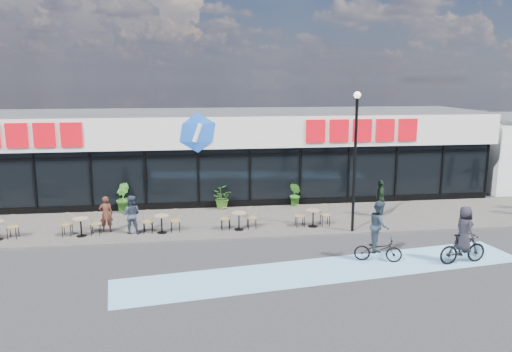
% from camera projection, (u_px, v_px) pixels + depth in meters
% --- Properties ---
extents(ground, '(120.00, 120.00, 0.00)m').
position_uv_depth(ground, '(205.00, 260.00, 17.50)').
color(ground, '#28282B').
rests_on(ground, ground).
extents(sidewalk, '(44.00, 5.00, 0.10)m').
position_uv_depth(sidewalk, '(201.00, 223.00, 21.87)').
color(sidewalk, '#5C5751').
rests_on(sidewalk, ground).
extents(bike_lane, '(14.17, 4.13, 0.01)m').
position_uv_depth(bike_lane, '(327.00, 270.00, 16.59)').
color(bike_lane, '#74AFDC').
rests_on(bike_lane, ground).
extents(building, '(30.60, 6.57, 4.75)m').
position_uv_depth(building, '(197.00, 154.00, 26.71)').
color(building, black).
rests_on(building, ground).
extents(lamp_post, '(0.28, 0.28, 5.68)m').
position_uv_depth(lamp_post, '(355.00, 151.00, 19.93)').
color(lamp_post, black).
rests_on(lamp_post, sidewalk).
extents(bistro_set_2, '(1.54, 0.62, 0.90)m').
position_uv_depth(bistro_set_2, '(81.00, 224.00, 19.88)').
color(bistro_set_2, tan).
rests_on(bistro_set_2, sidewalk).
extents(bistro_set_3, '(1.54, 0.62, 0.90)m').
position_uv_depth(bistro_set_3, '(162.00, 221.00, 20.31)').
color(bistro_set_3, tan).
rests_on(bistro_set_3, sidewalk).
extents(bistro_set_4, '(1.54, 0.62, 0.90)m').
position_uv_depth(bistro_set_4, '(239.00, 218.00, 20.74)').
color(bistro_set_4, tan).
rests_on(bistro_set_4, sidewalk).
extents(bistro_set_5, '(1.54, 0.62, 0.90)m').
position_uv_depth(bistro_set_5, '(313.00, 216.00, 21.17)').
color(bistro_set_5, tan).
rests_on(bistro_set_5, sidewalk).
extents(potted_plant_left, '(0.86, 0.94, 1.37)m').
position_uv_depth(potted_plant_left, '(122.00, 198.00, 23.41)').
color(potted_plant_left, '#2B651C').
rests_on(potted_plant_left, sidewalk).
extents(potted_plant_mid, '(1.28, 1.25, 1.08)m').
position_uv_depth(potted_plant_mid, '(221.00, 198.00, 24.02)').
color(potted_plant_mid, '#305E1A').
rests_on(potted_plant_mid, sidewalk).
extents(potted_plant_right, '(0.69, 0.77, 1.18)m').
position_uv_depth(potted_plant_right, '(295.00, 195.00, 24.49)').
color(potted_plant_right, '#2C691E').
rests_on(potted_plant_right, sidewalk).
extents(patron_left, '(0.59, 0.43, 1.50)m').
position_uv_depth(patron_left, '(106.00, 214.00, 20.32)').
color(patron_left, '#49241A').
rests_on(patron_left, sidewalk).
extents(patron_right, '(0.85, 0.71, 1.57)m').
position_uv_depth(patron_right, '(131.00, 214.00, 20.10)').
color(patron_right, '#2C3545').
rests_on(patron_right, sidewalk).
extents(pedestrian_a, '(0.59, 1.05, 1.69)m').
position_uv_depth(pedestrian_a, '(380.00, 198.00, 22.64)').
color(pedestrian_a, black).
rests_on(pedestrian_a, sidewalk).
extents(cyclist_a, '(1.73, 1.03, 2.17)m').
position_uv_depth(cyclist_a, '(379.00, 236.00, 17.22)').
color(cyclist_a, black).
rests_on(cyclist_a, ground).
extents(cyclist_b, '(1.82, 0.82, 2.03)m').
position_uv_depth(cyclist_b, '(463.00, 241.00, 17.05)').
color(cyclist_b, black).
rests_on(cyclist_b, ground).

